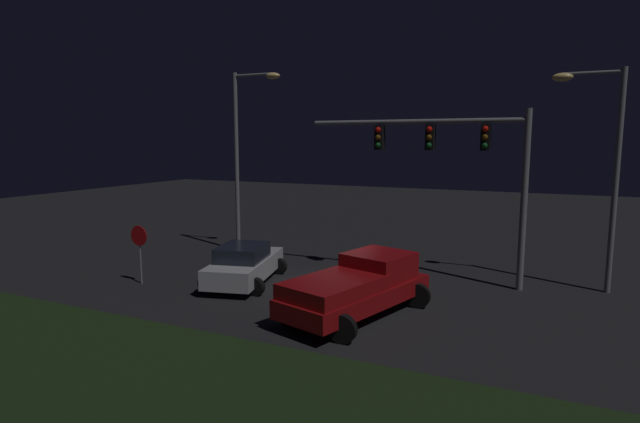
{
  "coord_description": "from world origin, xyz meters",
  "views": [
    {
      "loc": [
        6.97,
        -16.49,
        5.39
      ],
      "look_at": [
        -1.03,
        0.8,
        2.72
      ],
      "focal_mm": 28.56,
      "sensor_mm": 36.0,
      "label": 1
    }
  ],
  "objects_px": {
    "traffic_signal_gantry": "(456,154)",
    "street_lamp_left": "(245,141)",
    "stop_sign": "(139,243)",
    "car_sedan": "(244,264)",
    "street_lamp_right": "(603,153)",
    "pickup_truck": "(360,283)"
  },
  "relations": [
    {
      "from": "street_lamp_left",
      "to": "street_lamp_right",
      "type": "height_order",
      "value": "street_lamp_left"
    },
    {
      "from": "street_lamp_left",
      "to": "street_lamp_right",
      "type": "xyz_separation_m",
      "value": [
        14.98,
        -0.33,
        -0.39
      ]
    },
    {
      "from": "traffic_signal_gantry",
      "to": "street_lamp_left",
      "type": "bearing_deg",
      "value": 172.48
    },
    {
      "from": "car_sedan",
      "to": "stop_sign",
      "type": "xyz_separation_m",
      "value": [
        -3.52,
        -1.71,
        0.82
      ]
    },
    {
      "from": "pickup_truck",
      "to": "traffic_signal_gantry",
      "type": "relative_size",
      "value": 0.69
    },
    {
      "from": "pickup_truck",
      "to": "street_lamp_left",
      "type": "distance_m",
      "value": 11.21
    },
    {
      "from": "street_lamp_right",
      "to": "traffic_signal_gantry",
      "type": "bearing_deg",
      "value": -168.32
    },
    {
      "from": "pickup_truck",
      "to": "traffic_signal_gantry",
      "type": "distance_m",
      "value": 6.57
    },
    {
      "from": "street_lamp_left",
      "to": "traffic_signal_gantry",
      "type": "bearing_deg",
      "value": -7.52
    },
    {
      "from": "traffic_signal_gantry",
      "to": "street_lamp_left",
      "type": "distance_m",
      "value": 10.21
    },
    {
      "from": "traffic_signal_gantry",
      "to": "street_lamp_left",
      "type": "relative_size",
      "value": 0.97
    },
    {
      "from": "car_sedan",
      "to": "street_lamp_left",
      "type": "relative_size",
      "value": 0.55
    },
    {
      "from": "traffic_signal_gantry",
      "to": "car_sedan",
      "type": "bearing_deg",
      "value": -154.09
    },
    {
      "from": "car_sedan",
      "to": "street_lamp_left",
      "type": "bearing_deg",
      "value": 18.51
    },
    {
      "from": "pickup_truck",
      "to": "traffic_signal_gantry",
      "type": "xyz_separation_m",
      "value": [
        1.9,
        4.94,
        3.9
      ]
    },
    {
      "from": "stop_sign",
      "to": "car_sedan",
      "type": "bearing_deg",
      "value": 25.92
    },
    {
      "from": "car_sedan",
      "to": "street_lamp_right",
      "type": "bearing_deg",
      "value": -83.19
    },
    {
      "from": "street_lamp_right",
      "to": "stop_sign",
      "type": "relative_size",
      "value": 3.52
    },
    {
      "from": "street_lamp_right",
      "to": "pickup_truck",
      "type": "bearing_deg",
      "value": -138.7
    },
    {
      "from": "street_lamp_right",
      "to": "car_sedan",
      "type": "bearing_deg",
      "value": -159.57
    },
    {
      "from": "pickup_truck",
      "to": "stop_sign",
      "type": "distance_m",
      "value": 8.75
    },
    {
      "from": "street_lamp_left",
      "to": "stop_sign",
      "type": "height_order",
      "value": "street_lamp_left"
    }
  ]
}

